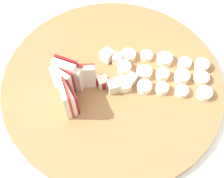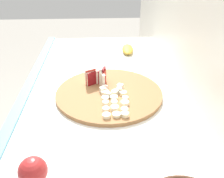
# 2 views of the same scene
# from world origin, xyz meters

# --- Properties ---
(tiled_countertop) EXTENTS (1.36, 0.65, 0.94)m
(tiled_countertop) POSITION_xyz_m (0.00, -0.00, 0.47)
(tiled_countertop) COLOR silver
(tiled_countertop) RESTS_ON ground
(tile_backsplash) EXTENTS (2.40, 0.04, 1.42)m
(tile_backsplash) POSITION_xyz_m (0.00, 0.34, 0.71)
(tile_backsplash) COLOR silver
(tile_backsplash) RESTS_ON ground
(cutting_board) EXTENTS (0.40, 0.40, 0.01)m
(cutting_board) POSITION_xyz_m (0.02, 0.02, 0.94)
(cutting_board) COLOR olive
(cutting_board) RESTS_ON tiled_countertop
(apple_wedge_fan) EXTENTS (0.07, 0.08, 0.07)m
(apple_wedge_fan) POSITION_xyz_m (-0.05, -0.02, 0.98)
(apple_wedge_fan) COLOR #B22D23
(apple_wedge_fan) RESTS_ON cutting_board
(apple_dice_pile) EXTENTS (0.08, 0.09, 0.02)m
(apple_dice_pile) POSITION_xyz_m (0.02, 0.02, 0.96)
(apple_dice_pile) COLOR beige
(apple_dice_pile) RESTS_ON cutting_board
(banana_slice_rows) EXTENTS (0.17, 0.10, 0.02)m
(banana_slice_rows) POSITION_xyz_m (0.10, 0.03, 0.96)
(banana_slice_rows) COLOR #F4EAC6
(banana_slice_rows) RESTS_ON cutting_board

